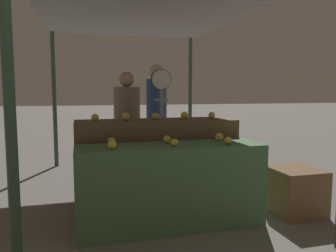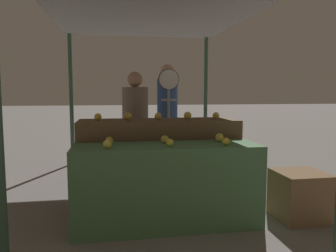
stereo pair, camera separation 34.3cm
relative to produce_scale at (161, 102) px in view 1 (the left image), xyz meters
name	(u,v)px [view 1 (the left image)]	position (x,y,z in m)	size (l,w,h in m)	color
ground_plane	(170,225)	(-0.23, -1.28, -1.18)	(60.00, 60.00, 0.00)	slate
market_canopy	(147,16)	(-0.23, -0.23, 1.06)	(2.70, 4.05, 2.37)	#33513D
display_counter_front	(170,185)	(-0.23, -1.28, -0.78)	(1.80, 0.55, 0.80)	#4C7A4C
display_counter_back	(156,163)	(-0.23, -0.68, -0.68)	(1.80, 0.55, 0.99)	brown
apple_front_0	(112,145)	(-0.80, -1.40, -0.34)	(0.08, 0.08, 0.08)	yellow
apple_front_1	(174,143)	(-0.22, -1.38, -0.34)	(0.07, 0.07, 0.07)	gold
apple_front_2	(228,141)	(0.32, -1.40, -0.34)	(0.07, 0.07, 0.07)	gold
apple_front_3	(112,141)	(-0.78, -1.16, -0.34)	(0.07, 0.07, 0.07)	gold
apple_front_4	(167,139)	(-0.24, -1.18, -0.34)	(0.08, 0.08, 0.08)	gold
apple_front_5	(219,137)	(0.33, -1.16, -0.33)	(0.08, 0.08, 0.08)	yellow
apple_back_0	(95,117)	(-0.91, -0.67, -0.14)	(0.08, 0.08, 0.08)	yellow
apple_back_1	(126,116)	(-0.58, -0.68, -0.14)	(0.09, 0.09, 0.09)	gold
apple_back_2	(156,116)	(-0.24, -0.68, -0.14)	(0.08, 0.08, 0.08)	gold
apple_back_3	(184,115)	(0.11, -0.67, -0.14)	(0.09, 0.09, 0.09)	yellow
apple_back_4	(212,115)	(0.44, -0.68, -0.14)	(0.08, 0.08, 0.08)	yellow
produce_scale	(161,102)	(0.00, 0.00, 0.00)	(0.28, 0.20, 1.62)	#99999E
person_vendor_at_scale	(127,121)	(-0.44, 0.17, -0.27)	(0.39, 0.39, 1.58)	#2D2D38
person_customer_left	(157,111)	(0.09, 0.67, -0.16)	(0.37, 0.37, 1.73)	#2D2D38
wooden_crate_side	(296,191)	(1.15, -1.34, -0.93)	(0.49, 0.49, 0.49)	brown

